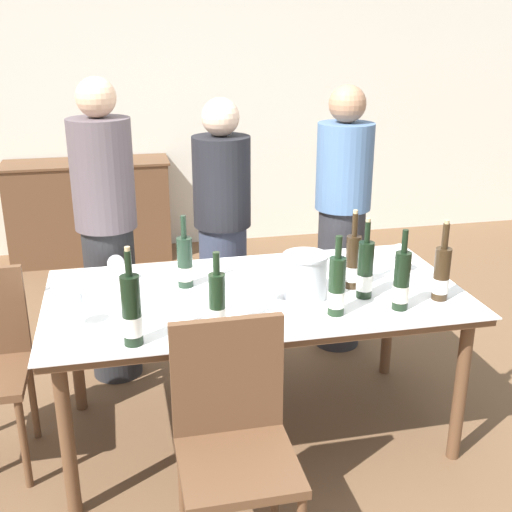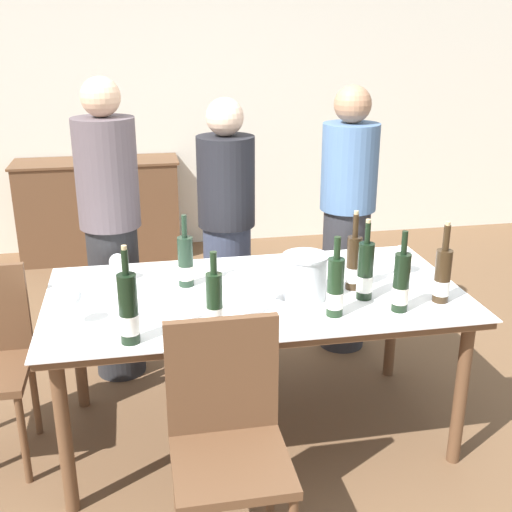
% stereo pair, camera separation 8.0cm
% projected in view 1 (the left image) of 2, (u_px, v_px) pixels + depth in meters
% --- Properties ---
extents(ground_plane, '(12.00, 12.00, 0.00)m').
position_uv_depth(ground_plane, '(256.00, 430.00, 3.23)').
color(ground_plane, brown).
extents(back_wall, '(8.00, 0.10, 2.80)m').
position_uv_depth(back_wall, '(180.00, 88.00, 5.57)').
color(back_wall, silver).
rests_on(back_wall, ground_plane).
extents(sideboard_cabinet, '(1.37, 0.46, 0.85)m').
position_uv_depth(sideboard_cabinet, '(90.00, 211.00, 5.47)').
color(sideboard_cabinet, brown).
rests_on(sideboard_cabinet, ground_plane).
extents(dining_table, '(1.92, 0.99, 0.76)m').
position_uv_depth(dining_table, '(256.00, 305.00, 3.00)').
color(dining_table, brown).
rests_on(dining_table, ground_plane).
extents(ice_bucket, '(0.21, 0.21, 0.21)m').
position_uv_depth(ice_bucket, '(305.00, 275.00, 2.89)').
color(ice_bucket, silver).
rests_on(ice_bucket, dining_table).
extents(wine_bottle_0, '(0.08, 0.08, 0.40)m').
position_uv_depth(wine_bottle_0, '(132.00, 312.00, 2.45)').
color(wine_bottle_0, black).
rests_on(wine_bottle_0, dining_table).
extents(wine_bottle_1, '(0.07, 0.07, 0.35)m').
position_uv_depth(wine_bottle_1, '(337.00, 287.00, 2.71)').
color(wine_bottle_1, black).
rests_on(wine_bottle_1, dining_table).
extents(wine_bottle_2, '(0.07, 0.07, 0.34)m').
position_uv_depth(wine_bottle_2, '(217.00, 304.00, 2.56)').
color(wine_bottle_2, black).
rests_on(wine_bottle_2, dining_table).
extents(wine_bottle_3, '(0.07, 0.07, 0.37)m').
position_uv_depth(wine_bottle_3, '(365.00, 271.00, 2.88)').
color(wine_bottle_3, black).
rests_on(wine_bottle_3, dining_table).
extents(wine_bottle_4, '(0.07, 0.07, 0.38)m').
position_uv_depth(wine_bottle_4, '(353.00, 263.00, 2.99)').
color(wine_bottle_4, '#332314').
rests_on(wine_bottle_4, dining_table).
extents(wine_bottle_5, '(0.07, 0.07, 0.37)m').
position_uv_depth(wine_bottle_5, '(441.00, 274.00, 2.86)').
color(wine_bottle_5, '#332314').
rests_on(wine_bottle_5, dining_table).
extents(wine_bottle_6, '(0.07, 0.07, 0.35)m').
position_uv_depth(wine_bottle_6, '(185.00, 263.00, 3.01)').
color(wine_bottle_6, '#1E3323').
rests_on(wine_bottle_6, dining_table).
extents(wine_bottle_7, '(0.07, 0.07, 0.36)m').
position_uv_depth(wine_bottle_7, '(401.00, 282.00, 2.76)').
color(wine_bottle_7, black).
rests_on(wine_bottle_7, dining_table).
extents(wine_glass_0, '(0.09, 0.09, 0.15)m').
position_uv_depth(wine_glass_0, '(273.00, 281.00, 2.84)').
color(wine_glass_0, white).
rests_on(wine_glass_0, dining_table).
extents(wine_glass_1, '(0.08, 0.08, 0.14)m').
position_uv_depth(wine_glass_1, '(116.00, 264.00, 3.06)').
color(wine_glass_1, white).
rests_on(wine_glass_1, dining_table).
extents(wine_glass_2, '(0.09, 0.09, 0.15)m').
position_uv_depth(wine_glass_2, '(399.00, 253.00, 3.19)').
color(wine_glass_2, white).
rests_on(wine_glass_2, dining_table).
extents(wine_glass_3, '(0.09, 0.09, 0.16)m').
position_uv_depth(wine_glass_3, '(73.00, 301.00, 2.60)').
color(wine_glass_3, white).
rests_on(wine_glass_3, dining_table).
extents(chair_near_front, '(0.42, 0.42, 0.93)m').
position_uv_depth(chair_near_front, '(233.00, 430.00, 2.33)').
color(chair_near_front, brown).
rests_on(chair_near_front, ground_plane).
extents(person_host, '(0.33, 0.33, 1.68)m').
position_uv_depth(person_host, '(107.00, 235.00, 3.48)').
color(person_host, '#262628').
rests_on(person_host, ground_plane).
extents(person_guest_left, '(0.33, 0.33, 1.55)m').
position_uv_depth(person_guest_left, '(223.00, 234.00, 3.73)').
color(person_guest_left, '#383F56').
rests_on(person_guest_left, ground_plane).
extents(person_guest_right, '(0.33, 0.33, 1.61)m').
position_uv_depth(person_guest_right, '(342.00, 222.00, 3.85)').
color(person_guest_right, '#2D2D33').
rests_on(person_guest_right, ground_plane).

